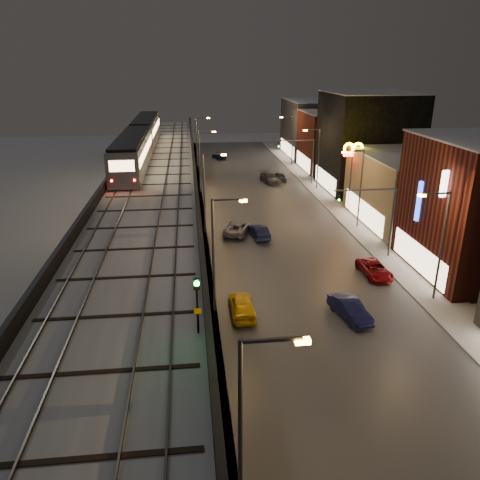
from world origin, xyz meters
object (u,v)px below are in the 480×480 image
car_onc_white (270,178)px  sign_citgo (449,200)px  car_far_white (219,155)px  car_onc_red (280,177)px  car_onc_dark (375,270)px  rail_signal (197,295)px  car_mid_silver (237,228)px  car_near_white (259,232)px  car_taxi (242,306)px  car_onc_silver (350,310)px  subway_train (140,140)px

car_onc_white → sign_citgo: size_ratio=0.52×
car_onc_white → sign_citgo: (7.96, -37.91, 6.88)m
car_onc_white → car_far_white: bearing=96.2°
car_onc_red → car_far_white: bearing=114.0°
car_onc_dark → rail_signal: bearing=-133.0°
rail_signal → car_mid_silver: size_ratio=0.53×
car_onc_white → car_onc_red: size_ratio=1.40×
rail_signal → car_near_white: 31.18m
car_taxi → car_near_white: (3.72, 16.40, -0.06)m
car_far_white → car_onc_dark: bearing=81.0°
car_far_white → car_onc_silver: size_ratio=0.98×
car_mid_silver → car_onc_silver: car_onc_silver is taller
car_taxi → car_onc_white: 42.20m
car_near_white → subway_train: bearing=-57.1°
rail_signal → car_far_white: size_ratio=0.64×
subway_train → car_far_white: subway_train is taller
subway_train → car_onc_red: 24.57m
car_onc_dark → car_mid_silver: bearing=129.5°
car_near_white → car_onc_red: size_ratio=1.15×
subway_train → car_onc_silver: 38.98m
rail_signal → sign_citgo: 26.22m
subway_train → car_far_white: bearing=67.4°
car_onc_white → sign_citgo: bearing=-89.8°
car_far_white → sign_citgo: (14.70, -58.72, 6.92)m
rail_signal → car_taxi: size_ratio=0.61×
car_near_white → car_mid_silver: 2.73m
car_onc_red → subway_train: bearing=-154.4°
car_far_white → car_onc_dark: 57.33m
car_onc_silver → sign_citgo: bearing=14.1°
car_mid_silver → rail_signal: bearing=98.4°
rail_signal → car_taxi: 15.47m
subway_train → car_mid_silver: bearing=-51.8°
car_taxi → car_far_white: (2.47, 62.00, -0.04)m
car_mid_silver → car_onc_white: size_ratio=0.98×
car_taxi → car_near_white: size_ratio=1.05×
car_far_white → car_onc_white: (6.74, -20.81, 0.03)m
subway_train → car_taxi: bearing=-73.1°
car_near_white → car_onc_silver: (4.21, -17.77, 0.01)m
subway_train → car_onc_red: subway_train is taller
car_onc_dark → car_far_white: bearing=98.0°
car_taxi → car_onc_red: car_taxi is taller
car_far_white → car_near_white: bearing=72.4°
car_mid_silver → sign_citgo: 22.59m
subway_train → car_onc_white: size_ratio=7.31×
car_taxi → sign_citgo: sign_citgo is taller
car_near_white → car_onc_white: (5.49, 24.78, 0.05)m
car_near_white → car_onc_silver: size_ratio=0.98×
car_mid_silver → car_onc_silver: size_ratio=1.17×
car_near_white → car_taxi: bearing=69.9°
subway_train → car_onc_white: (19.04, 8.74, -7.74)m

